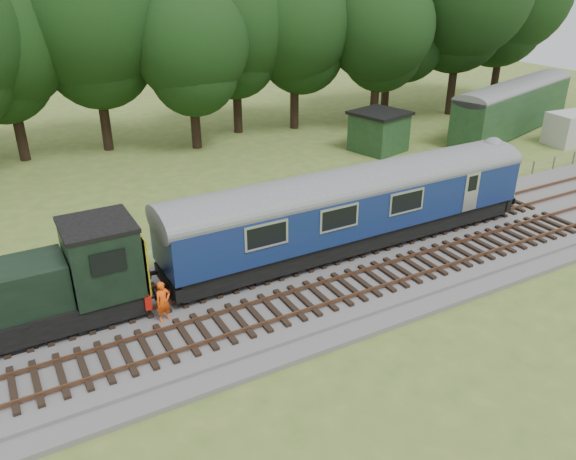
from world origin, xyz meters
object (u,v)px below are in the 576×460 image
dmu_railcar (355,202)px  worker (163,302)px  shunter_loco (25,294)px  parked_coach (514,104)px

dmu_railcar → worker: dmu_railcar is taller
worker → shunter_loco: bearing=147.6°
dmu_railcar → worker: 9.79m
worker → parked_coach: 35.50m
worker → parked_coach: parked_coach is taller
parked_coach → worker: bearing=-175.4°
parked_coach → shunter_loco: bearing=-179.8°
shunter_loco → worker: shunter_loco is taller
worker → parked_coach: bearing=8.3°
dmu_railcar → worker: bearing=-170.8°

